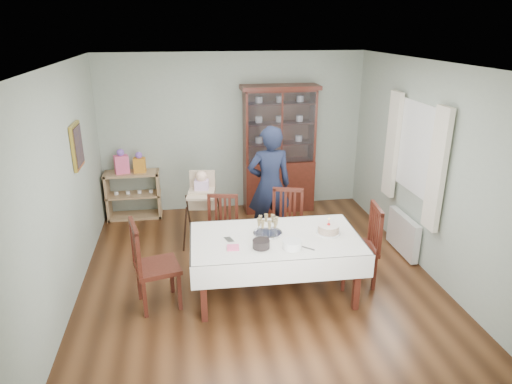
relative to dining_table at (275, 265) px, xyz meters
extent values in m
plane|color=#593319|center=(-0.14, 0.44, -0.38)|extent=(5.00, 5.00, 0.00)
plane|color=#9EAA99|center=(-0.14, 2.94, 0.97)|extent=(4.50, 0.00, 4.50)
plane|color=#9EAA99|center=(-2.39, 0.44, 0.97)|extent=(0.00, 5.00, 5.00)
plane|color=#9EAA99|center=(2.11, 0.44, 0.97)|extent=(0.00, 5.00, 5.00)
plane|color=white|center=(-0.14, 0.44, 2.32)|extent=(5.00, 5.00, 0.00)
cube|color=#4B1B12|center=(0.00, 0.00, 0.34)|extent=(1.93, 1.11, 0.06)
cube|color=silver|center=(0.00, 0.00, 0.37)|extent=(2.03, 1.21, 0.01)
cube|color=#4B1B12|center=(0.61, 2.70, 0.07)|extent=(1.20, 0.45, 0.90)
cube|color=white|center=(0.61, 2.51, 1.12)|extent=(1.12, 0.01, 1.16)
cube|color=#4B1B12|center=(0.61, 2.70, 1.76)|extent=(1.30, 0.48, 0.07)
cube|color=tan|center=(-1.89, 2.72, -0.36)|extent=(0.90, 0.38, 0.04)
cube|color=tan|center=(-1.89, 2.72, 0.02)|extent=(0.90, 0.38, 0.03)
cube|color=tan|center=(-1.89, 2.72, 0.40)|extent=(0.90, 0.38, 0.04)
cube|color=tan|center=(-2.31, 2.72, 0.02)|extent=(0.04, 0.38, 0.80)
cube|color=tan|center=(-1.47, 2.72, 0.02)|extent=(0.04, 0.38, 0.80)
cube|color=gold|center=(-2.36, 1.24, 1.27)|extent=(0.04, 0.48, 0.58)
cube|color=white|center=(2.08, 0.74, 1.17)|extent=(0.04, 1.02, 1.22)
cube|color=silver|center=(2.02, 0.12, 1.07)|extent=(0.07, 0.30, 1.55)
cube|color=silver|center=(2.02, 1.36, 1.07)|extent=(0.07, 0.30, 1.55)
cube|color=white|center=(2.02, 0.74, -0.08)|extent=(0.10, 0.80, 0.55)
cube|color=#4B1B12|center=(-0.57, 0.79, 0.06)|extent=(0.51, 0.51, 0.05)
cube|color=#4B1B12|center=(-0.53, 0.98, 0.33)|extent=(0.41, 0.12, 0.51)
cube|color=#4B1B12|center=(0.32, 0.80, 0.07)|extent=(0.55, 0.55, 0.05)
cube|color=#4B1B12|center=(0.38, 1.00, 0.35)|extent=(0.42, 0.16, 0.53)
cube|color=#4B1B12|center=(-1.39, -0.01, 0.11)|extent=(0.58, 0.58, 0.05)
cube|color=#4B1B12|center=(-1.60, -0.06, 0.40)|extent=(0.15, 0.46, 0.57)
cube|color=#4B1B12|center=(1.06, 0.09, 0.09)|extent=(0.52, 0.52, 0.05)
cube|color=#4B1B12|center=(1.27, 0.06, 0.38)|extent=(0.10, 0.45, 0.55)
imported|color=black|center=(0.20, 1.44, 0.51)|extent=(0.67, 0.46, 1.79)
cube|color=tan|center=(-0.78, 1.54, 0.34)|extent=(0.42, 0.38, 0.26)
cube|color=tan|center=(-0.78, 1.54, 0.56)|extent=(0.38, 0.12, 0.31)
cube|color=tan|center=(-0.78, 1.54, 0.43)|extent=(0.42, 0.23, 0.03)
cube|color=silver|center=(-0.78, 1.54, 0.51)|extent=(0.22, 0.18, 0.20)
sphere|color=beige|center=(-0.78, 1.54, 0.67)|extent=(0.16, 0.16, 0.16)
cylinder|color=silver|center=(-0.07, 0.11, 0.38)|extent=(0.35, 0.35, 0.01)
torus|color=silver|center=(-0.07, 0.11, 0.39)|extent=(0.35, 0.35, 0.01)
cylinder|color=white|center=(0.65, 0.01, 0.38)|extent=(0.29, 0.29, 0.02)
cylinder|color=brown|center=(0.65, 0.01, 0.44)|extent=(0.25, 0.25, 0.09)
cylinder|color=silver|center=(0.65, 0.01, 0.48)|extent=(0.25, 0.25, 0.01)
cylinder|color=#F24C4C|center=(0.65, 0.01, 0.53)|extent=(0.01, 0.01, 0.07)
sphere|color=yellow|center=(0.65, 0.01, 0.57)|extent=(0.02, 0.02, 0.02)
cylinder|color=black|center=(-0.21, -0.23, 0.42)|extent=(0.21, 0.21, 0.09)
cylinder|color=white|center=(0.13, -0.30, 0.42)|extent=(0.27, 0.27, 0.09)
cube|color=#F45988|center=(-0.53, -0.20, 0.38)|extent=(0.15, 0.15, 0.02)
cube|color=silver|center=(0.26, -0.31, 0.38)|extent=(0.22, 0.20, 0.01)
cube|color=#F45988|center=(-2.03, 2.70, 0.57)|extent=(0.25, 0.20, 0.30)
sphere|color=#E533B2|center=(-2.03, 2.70, 0.77)|extent=(0.12, 0.12, 0.12)
cube|color=orange|center=(-1.74, 2.70, 0.54)|extent=(0.20, 0.14, 0.24)
sphere|color=#E533B2|center=(-1.74, 2.70, 0.71)|extent=(0.11, 0.11, 0.11)
camera|label=1|loc=(-1.01, -4.74, 2.74)|focal=32.00mm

